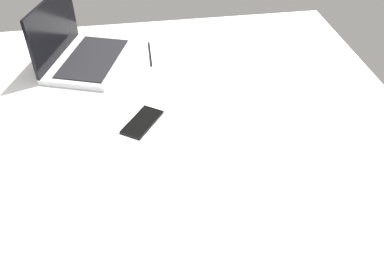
% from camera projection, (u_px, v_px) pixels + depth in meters
% --- Properties ---
extents(bed_mattress, '(1.80, 1.40, 0.18)m').
position_uv_depth(bed_mattress, '(190.00, 201.00, 1.11)').
color(bed_mattress, white).
rests_on(bed_mattress, ground).
extents(laptop, '(0.39, 0.33, 0.23)m').
position_uv_depth(laptop, '(79.00, 51.00, 1.45)').
color(laptop, '#B7BABC').
rests_on(laptop, bed_mattress).
extents(cell_phone, '(0.15, 0.14, 0.01)m').
position_uv_depth(cell_phone, '(142.00, 122.00, 1.21)').
color(cell_phone, black).
rests_on(cell_phone, bed_mattress).
extents(charger_cable, '(0.17, 0.01, 0.01)m').
position_uv_depth(charger_cable, '(150.00, 54.00, 1.52)').
color(charger_cable, black).
rests_on(charger_cable, bed_mattress).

